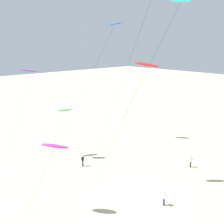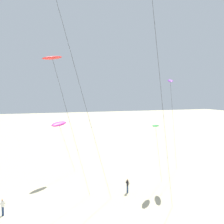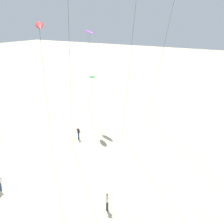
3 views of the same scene
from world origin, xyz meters
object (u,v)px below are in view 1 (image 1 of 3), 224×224
(kite_blue, at_px, (114,25))
(kite_flyer_nearest, at_px, (83,161))
(kite_magenta, at_px, (55,146))
(kite_purple, at_px, (29,72))
(kite_cyan, at_px, (180,3))
(kite_flyer_furthest, at_px, (191,162))
(kite_flyer_middle, at_px, (164,198))
(kite_green, at_px, (64,110))
(kite_red, at_px, (146,66))

(kite_blue, xyz_separation_m, kite_flyer_nearest, (-10.85, -5.17, -19.52))
(kite_magenta, xyz_separation_m, kite_purple, (4.49, 14.74, 5.85))
(kite_purple, xyz_separation_m, kite_flyer_nearest, (3.54, -7.86, -12.54))
(kite_cyan, bearing_deg, kite_flyer_furthest, -12.86)
(kite_flyer_middle, bearing_deg, kite_green, 95.15)
(kite_red, xyz_separation_m, kite_purple, (-6.64, 16.67, -1.51))
(kite_red, relative_size, kite_flyer_nearest, 9.29)
(kite_red, relative_size, kite_blue, 0.74)
(kite_cyan, xyz_separation_m, kite_red, (-4.35, 1.00, -6.96))
(kite_blue, xyz_separation_m, kite_flyer_middle, (-9.59, -18.76, -19.52))
(kite_purple, bearing_deg, kite_green, -51.18)
(kite_blue, distance_m, kite_flyer_middle, 28.72)
(kite_red, height_order, kite_purple, kite_red)
(kite_purple, height_order, kite_flyer_nearest, kite_purple)
(kite_blue, height_order, kite_green, kite_blue)
(kite_flyer_nearest, distance_m, kite_flyer_middle, 13.64)
(kite_cyan, xyz_separation_m, kite_flyer_middle, (-6.19, -3.79, -21.01))
(kite_red, xyz_separation_m, kite_green, (-3.41, 12.65, -7.17))
(kite_cyan, bearing_deg, kite_purple, 121.90)
(kite_cyan, relative_size, kite_green, 2.78)
(kite_green, xyz_separation_m, kite_purple, (-3.24, 4.02, 5.66))
(kite_cyan, height_order, kite_blue, kite_cyan)
(kite_blue, xyz_separation_m, kite_magenta, (-18.88, -12.05, -12.82))
(kite_red, xyz_separation_m, kite_flyer_furthest, (8.36, -1.91, -14.05))
(kite_blue, height_order, kite_magenta, kite_blue)
(kite_flyer_middle, bearing_deg, kite_red, 69.00)
(kite_cyan, relative_size, kite_flyer_furthest, 13.43)
(kite_flyer_furthest, bearing_deg, kite_flyer_middle, -164.29)
(kite_blue, height_order, kite_flyer_nearest, kite_blue)
(kite_magenta, height_order, kite_flyer_nearest, kite_magenta)
(kite_cyan, relative_size, kite_red, 1.45)
(kite_green, relative_size, kite_flyer_furthest, 4.84)
(kite_magenta, bearing_deg, kite_cyan, -10.69)
(kite_blue, bearing_deg, kite_flyer_furthest, -87.79)
(kite_red, bearing_deg, kite_cyan, -12.91)
(kite_flyer_nearest, height_order, kite_flyer_furthest, same)
(kite_blue, height_order, kite_flyer_middle, kite_blue)
(kite_purple, height_order, kite_flyer_middle, kite_purple)
(kite_purple, bearing_deg, kite_flyer_nearest, -65.74)
(kite_red, distance_m, kite_flyer_furthest, 16.47)
(kite_cyan, bearing_deg, kite_green, 119.62)
(kite_blue, bearing_deg, kite_green, -173.20)
(kite_blue, relative_size, kite_green, 2.59)
(kite_magenta, relative_size, kite_purple, 0.58)
(kite_flyer_middle, xyz_separation_m, kite_flyer_furthest, (10.20, 2.87, 0.00))
(kite_flyer_furthest, bearing_deg, kite_flyer_nearest, 136.93)
(kite_blue, distance_m, kite_flyer_furthest, 25.18)
(kite_cyan, relative_size, kite_blue, 1.07)
(kite_flyer_nearest, bearing_deg, kite_red, -70.60)
(kite_flyer_furthest, bearing_deg, kite_blue, 92.21)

